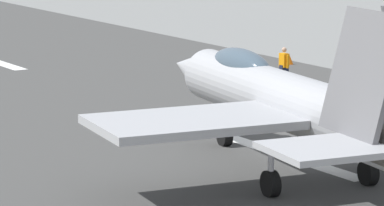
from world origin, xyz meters
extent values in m
plane|color=slate|center=(0.00, 0.00, 0.00)|extent=(400.00, 400.00, 0.00)
cube|color=#424140|center=(0.00, 0.00, 0.01)|extent=(240.00, 26.00, 0.02)
cube|color=white|center=(-0.32, 0.00, 0.02)|extent=(8.00, 0.70, 0.00)
cylinder|color=#A1A2A7|center=(-2.77, 1.54, 2.27)|extent=(12.27, 3.47, 1.74)
cone|color=#A1A2A7|center=(4.63, 0.46, 2.27)|extent=(2.99, 1.86, 1.48)
ellipsoid|color=#3F5160|center=(0.63, 1.05, 2.92)|extent=(3.72, 1.61, 1.10)
cube|color=#A1A2A7|center=(-3.23, 5.29, 2.17)|extent=(4.16, 5.98, 0.24)
cube|color=#A1A2A7|center=(-8.58, 4.81, 2.37)|extent=(2.78, 3.12, 0.16)
cube|color=slate|center=(-7.88, 3.19, 3.97)|extent=(2.71, 1.31, 3.14)
cylinder|color=silver|center=(1.86, 0.87, 0.70)|extent=(0.18, 0.18, 1.40)
cylinder|color=black|center=(1.86, 0.87, 0.38)|extent=(0.80, 0.41, 0.76)
cylinder|color=silver|center=(-4.32, 3.38, 0.70)|extent=(0.18, 0.18, 1.40)
cylinder|color=black|center=(-4.32, 3.38, 0.38)|extent=(0.80, 0.41, 0.76)
cylinder|color=silver|center=(-4.78, 0.22, 0.70)|extent=(0.18, 0.18, 1.40)
cylinder|color=black|center=(-4.78, 0.22, 0.38)|extent=(0.80, 0.41, 0.76)
cube|color=#1E2338|center=(10.94, -8.28, 0.45)|extent=(0.24, 0.36, 0.90)
cube|color=orange|center=(10.94, -8.28, 1.12)|extent=(0.46, 0.31, 0.61)
sphere|color=tan|center=(10.94, -8.28, 1.59)|extent=(0.22, 0.22, 0.22)
cylinder|color=orange|center=(11.24, -8.30, 1.08)|extent=(0.10, 0.10, 0.58)
cylinder|color=orange|center=(10.64, -8.26, 1.08)|extent=(0.10, 0.10, 0.58)
cone|color=orange|center=(15.77, -12.15, 0.28)|extent=(0.44, 0.44, 0.55)
camera|label=1|loc=(-29.39, 21.48, 8.35)|focal=106.11mm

